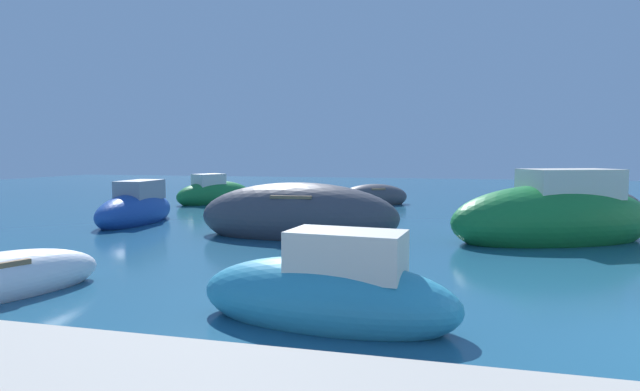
# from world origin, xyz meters

# --- Properties ---
(moored_boat_1) EXTENTS (3.03, 4.04, 1.59)m
(moored_boat_1) POSITION_xyz_m (-13.50, 14.79, 0.41)
(moored_boat_1) COLOR #197233
(moored_boat_1) RESTS_ON ground
(moored_boat_2) EXTENTS (3.99, 3.61, 1.65)m
(moored_boat_2) POSITION_xyz_m (1.41, 14.46, 0.43)
(moored_boat_2) COLOR #3F3F47
(moored_boat_2) RESTS_ON ground
(moored_boat_3) EXTENTS (5.76, 4.14, 2.23)m
(moored_boat_3) POSITION_xyz_m (-0.83, 7.65, 0.60)
(moored_boat_3) COLOR #197233
(moored_boat_3) RESTS_ON ground
(moored_boat_5) EXTENTS (5.45, 2.28, 1.85)m
(moored_boat_5) POSITION_xyz_m (-7.27, 6.90, 0.51)
(moored_boat_5) COLOR #3F3F47
(moored_boat_5) RESTS_ON ground
(moored_boat_6) EXTENTS (3.61, 1.58, 1.47)m
(moored_boat_6) POSITION_xyz_m (-4.88, 0.19, 0.38)
(moored_boat_6) COLOR teal
(moored_boat_6) RESTS_ON ground
(moored_boat_7) EXTENTS (3.31, 2.79, 1.15)m
(moored_boat_7) POSITION_xyz_m (-6.54, 15.81, 0.32)
(moored_boat_7) COLOR #3F3F47
(moored_boat_7) RESTS_ON ground
(moored_boat_10) EXTENTS (1.58, 3.88, 1.62)m
(moored_boat_10) POSITION_xyz_m (-13.01, 8.17, 0.43)
(moored_boat_10) COLOR #1E479E
(moored_boat_10) RESTS_ON ground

